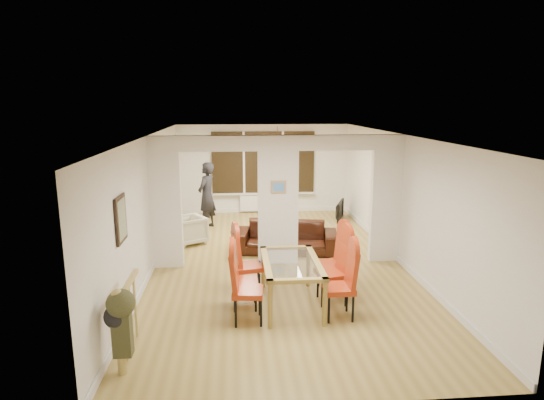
{
  "coord_description": "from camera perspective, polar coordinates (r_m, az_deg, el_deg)",
  "views": [
    {
      "loc": [
        -0.86,
        -8.78,
        3.21
      ],
      "look_at": [
        -0.07,
        0.6,
        1.19
      ],
      "focal_mm": 30.0,
      "sensor_mm": 36.0,
      "label": 1
    }
  ],
  "objects": [
    {
      "name": "sofa",
      "position": [
        10.01,
        1.78,
        -4.68
      ],
      "size": [
        2.32,
        1.21,
        0.65
      ],
      "primitive_type": "imported",
      "rotation": [
        0.0,
        0.0,
        -0.16
      ],
      "color": "black",
      "rests_on": "floor"
    },
    {
      "name": "person",
      "position": [
        11.85,
        -8.19,
        0.56
      ],
      "size": [
        0.75,
        0.64,
        1.73
      ],
      "primitive_type": "imported",
      "rotation": [
        0.0,
        0.0,
        -2.0
      ],
      "color": "black",
      "rests_on": "floor"
    },
    {
      "name": "armchair",
      "position": [
        10.73,
        -10.43,
        -3.72
      ],
      "size": [
        0.96,
        0.96,
        0.65
      ],
      "primitive_type": "imported",
      "rotation": [
        0.0,
        0.0,
        -1.05
      ],
      "color": "beige",
      "rests_on": "floor"
    },
    {
      "name": "television",
      "position": [
        12.86,
        8.17,
        -1.27
      ],
      "size": [
        0.9,
        0.45,
        0.53
      ],
      "primitive_type": "imported",
      "rotation": [
        0.0,
        0.0,
        1.19
      ],
      "color": "black",
      "rests_on": "floor"
    },
    {
      "name": "room_walls",
      "position": [
        9.03,
        0.75,
        -0.12
      ],
      "size": [
        5.0,
        9.0,
        2.6
      ],
      "primitive_type": null,
      "color": "silver",
      "rests_on": "floor"
    },
    {
      "name": "shoes",
      "position": [
        9.11,
        -1.29,
        -8.2
      ],
      "size": [
        0.25,
        0.27,
        0.1
      ],
      "primitive_type": null,
      "color": "black",
      "rests_on": "floor"
    },
    {
      "name": "divider_wall",
      "position": [
        9.03,
        0.75,
        -0.12
      ],
      "size": [
        5.0,
        0.18,
        2.6
      ],
      "primitive_type": "cube",
      "color": "white",
      "rests_on": "floor"
    },
    {
      "name": "dining_table",
      "position": [
        7.42,
        2.42,
        -10.37
      ],
      "size": [
        0.9,
        1.6,
        0.75
      ],
      "primitive_type": null,
      "color": "olive",
      "rests_on": "floor"
    },
    {
      "name": "dining_chair_rb",
      "position": [
        7.52,
        7.56,
        -8.49
      ],
      "size": [
        0.56,
        0.56,
        1.16
      ],
      "primitive_type": null,
      "rotation": [
        0.0,
        0.0,
        0.23
      ],
      "color": "#A42E10",
      "rests_on": "floor"
    },
    {
      "name": "dining_chair_lc",
      "position": [
        7.83,
        -3.01,
        -7.79
      ],
      "size": [
        0.52,
        0.52,
        1.1
      ],
      "primitive_type": null,
      "rotation": [
        0.0,
        0.0,
        0.21
      ],
      "color": "#A42E10",
      "rests_on": "floor"
    },
    {
      "name": "bottle",
      "position": [
        11.73,
        0.57,
        -1.78
      ],
      "size": [
        0.07,
        0.07,
        0.28
      ],
      "primitive_type": "cylinder",
      "color": "#143F19",
      "rests_on": "coffee_table"
    },
    {
      "name": "dining_chair_la",
      "position": [
        6.84,
        -3.06,
        -10.75
      ],
      "size": [
        0.49,
        0.49,
        1.12
      ],
      "primitive_type": null,
      "rotation": [
        0.0,
        0.0,
        -0.09
      ],
      "color": "#A42E10",
      "rests_on": "floor"
    },
    {
      "name": "floor",
      "position": [
        9.39,
        0.73,
        -7.89
      ],
      "size": [
        5.0,
        9.0,
        0.01
      ],
      "primitive_type": "cube",
      "color": "#A08540",
      "rests_on": "ground"
    },
    {
      "name": "stair_newel",
      "position": [
        6.34,
        -17.49,
        -13.32
      ],
      "size": [
        0.4,
        1.2,
        1.1
      ],
      "primitive_type": null,
      "color": "tan",
      "rests_on": "floor"
    },
    {
      "name": "radiator",
      "position": [
        13.53,
        -1.06,
        -0.32
      ],
      "size": [
        1.4,
        0.08,
        0.5
      ],
      "primitive_type": "cube",
      "color": "white",
      "rests_on": "floor"
    },
    {
      "name": "bay_window_blinds",
      "position": [
        13.36,
        -1.1,
        4.74
      ],
      "size": [
        3.0,
        0.08,
        1.8
      ],
      "primitive_type": "cube",
      "color": "black",
      "rests_on": "room_walls"
    },
    {
      "name": "wall_poster",
      "position": [
        6.78,
        -18.43,
        -2.29
      ],
      "size": [
        0.04,
        0.52,
        0.67
      ],
      "primitive_type": "cube",
      "color": "gray",
      "rests_on": "room_walls"
    },
    {
      "name": "pillar_photo",
      "position": [
        8.88,
        0.82,
        1.64
      ],
      "size": [
        0.3,
        0.03,
        0.25
      ],
      "primitive_type": "cube",
      "color": "#4C8CD8",
      "rests_on": "divider_wall"
    },
    {
      "name": "coffee_table",
      "position": [
        11.76,
        -0.12,
        -3.1
      ],
      "size": [
        1.18,
        0.7,
        0.26
      ],
      "primitive_type": null,
      "rotation": [
        0.0,
        0.0,
        -0.13
      ],
      "color": "black",
      "rests_on": "floor"
    },
    {
      "name": "pendant_light",
      "position": [
        12.19,
        0.66,
        7.11
      ],
      "size": [
        0.36,
        0.36,
        0.36
      ],
      "primitive_type": "sphere",
      "color": "orange",
      "rests_on": "room_walls"
    },
    {
      "name": "dining_chair_rc",
      "position": [
        8.0,
        7.46,
        -7.44
      ],
      "size": [
        0.53,
        0.53,
        1.1
      ],
      "primitive_type": null,
      "rotation": [
        0.0,
        0.0,
        0.25
      ],
      "color": "#A42E10",
      "rests_on": "floor"
    },
    {
      "name": "dining_chair_ra",
      "position": [
        7.02,
        8.39,
        -10.26
      ],
      "size": [
        0.45,
        0.45,
        1.11
      ],
      "primitive_type": null,
      "rotation": [
        0.0,
        0.0,
        0.01
      ],
      "color": "#A42E10",
      "rests_on": "floor"
    },
    {
      "name": "dining_chair_lb",
      "position": [
        7.29,
        -3.43,
        -9.65
      ],
      "size": [
        0.41,
        0.41,
        1.02
      ],
      "primitive_type": null,
      "rotation": [
        0.0,
        0.0,
        0.01
      ],
      "color": "#A42E10",
      "rests_on": "floor"
    },
    {
      "name": "bowl",
      "position": [
        11.7,
        0.9,
        -2.4
      ],
      "size": [
        0.2,
        0.2,
        0.05
      ],
      "primitive_type": "imported",
      "color": "black",
      "rests_on": "coffee_table"
    }
  ]
}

